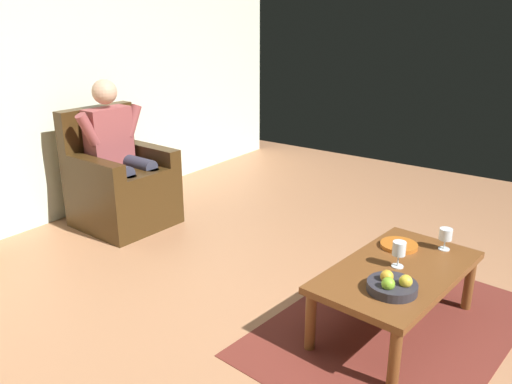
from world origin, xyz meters
The scene contains 10 objects.
ground_plane centered at (0.00, 0.00, 0.00)m, with size 7.52×7.52×0.00m, color #A7724E.
wall_back centered at (0.00, -3.15, 1.26)m, with size 6.67×0.06×2.52m, color silver.
rug centered at (-0.33, -0.02, 0.00)m, with size 1.79×1.20×0.01m, color maroon.
armchair centered at (-0.48, -2.59, 0.35)m, with size 0.75×0.77×1.01m.
person_seated centered at (-0.48, -2.58, 0.68)m, with size 0.65×0.57×1.25m.
coffee_table centered at (-0.33, -0.02, 0.34)m, with size 1.15×0.70×0.39m.
wine_glass_near centered at (-0.35, -0.03, 0.49)m, with size 0.08×0.08×0.16m.
wine_glass_far centered at (-0.73, 0.11, 0.48)m, with size 0.08×0.08×0.14m.
fruit_bowl centered at (-0.06, 0.05, 0.43)m, with size 0.26×0.26×0.11m.
decorative_dish centered at (-0.60, -0.12, 0.40)m, with size 0.23×0.23×0.02m, color #B75F1E.
Camera 1 is at (2.31, 0.87, 1.78)m, focal length 36.36 mm.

